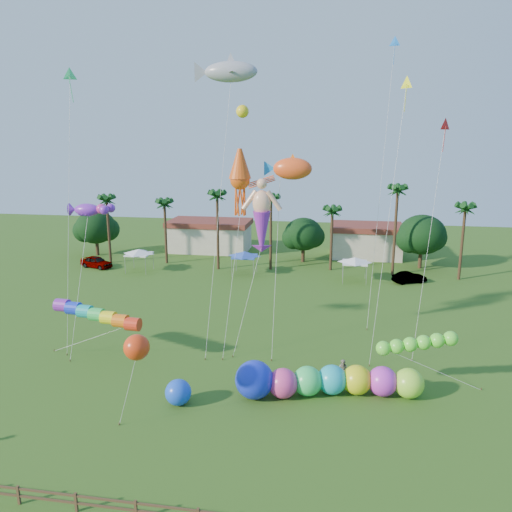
% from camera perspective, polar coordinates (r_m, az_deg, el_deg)
% --- Properties ---
extents(ground, '(160.00, 160.00, 0.00)m').
position_cam_1_polar(ground, '(30.66, -3.29, -21.10)').
color(ground, '#285116').
rests_on(ground, ground).
extents(tree_line, '(69.46, 8.91, 11.00)m').
position_cam_1_polar(tree_line, '(69.88, 7.49, 2.48)').
color(tree_line, '#3A2819').
rests_on(tree_line, ground).
extents(buildings_row, '(35.00, 7.00, 4.00)m').
position_cam_1_polar(buildings_row, '(76.69, 2.63, 1.82)').
color(buildings_row, beige).
rests_on(buildings_row, ground).
extents(tent_row, '(31.00, 4.00, 0.60)m').
position_cam_1_polar(tent_row, '(63.76, -1.43, 0.14)').
color(tent_row, white).
rests_on(tent_row, ground).
extents(car_a, '(5.01, 3.24, 1.59)m').
position_cam_1_polar(car_a, '(71.55, -17.78, -0.65)').
color(car_a, '#4C4C54').
rests_on(car_a, ground).
extents(car_b, '(4.35, 2.97, 1.36)m').
position_cam_1_polar(car_b, '(63.86, 17.13, -2.36)').
color(car_b, '#4C4C54').
rests_on(car_b, ground).
extents(spectator_b, '(0.98, 0.89, 1.63)m').
position_cam_1_polar(spectator_b, '(37.83, 9.93, -12.75)').
color(spectator_b, gray).
rests_on(spectator_b, ground).
extents(caterpillar_inflatable, '(12.96, 4.34, 2.64)m').
position_cam_1_polar(caterpillar_inflatable, '(35.50, 7.54, -13.97)').
color(caterpillar_inflatable, '#E33B8C').
rests_on(caterpillar_inflatable, ground).
extents(blue_ball, '(1.75, 1.75, 1.75)m').
position_cam_1_polar(blue_ball, '(34.70, -8.88, -15.14)').
color(blue_ball, blue).
rests_on(blue_ball, ground).
extents(rainbow_tube, '(9.60, 2.95, 3.85)m').
position_cam_1_polar(rainbow_tube, '(40.76, -16.40, -7.32)').
color(rainbow_tube, red).
rests_on(rainbow_tube, ground).
extents(green_worm, '(9.80, 2.66, 3.70)m').
position_cam_1_polar(green_worm, '(36.33, 14.35, -10.19)').
color(green_worm, '#5FEC34').
rests_on(green_worm, ground).
extents(orange_ball_kite, '(2.29, 1.61, 6.07)m').
position_cam_1_polar(orange_ball_kite, '(30.73, -13.48, -10.12)').
color(orange_ball_kite, red).
rests_on(orange_ball_kite, ground).
extents(merman_kite, '(3.22, 4.27, 13.63)m').
position_cam_1_polar(merman_kite, '(40.84, 0.66, 4.05)').
color(merman_kite, '#F6B38C').
rests_on(merman_kite, ground).
extents(fish_kite, '(4.93, 5.88, 15.87)m').
position_cam_1_polar(fish_kite, '(41.47, 4.19, 9.92)').
color(fish_kite, '#FF511C').
rests_on(fish_kite, ground).
extents(shark_kite, '(6.15, 7.91, 23.63)m').
position_cam_1_polar(shark_kite, '(43.36, -2.90, 20.28)').
color(shark_kite, '#9799A4').
rests_on(shark_kite, ground).
extents(squid_kite, '(2.26, 5.29, 16.61)m').
position_cam_1_polar(squid_kite, '(41.01, -1.84, 8.69)').
color(squid_kite, '#DC4D12').
rests_on(squid_kite, ground).
extents(lobster_kite, '(3.91, 4.47, 12.43)m').
position_cam_1_polar(lobster_kite, '(42.30, -18.74, 5.01)').
color(lobster_kite, purple).
rests_on(lobster_kite, ground).
extents(delta_kite_red, '(2.30, 4.09, 18.87)m').
position_cam_1_polar(delta_kite_red, '(42.50, 20.77, 13.36)').
color(delta_kite_red, red).
rests_on(delta_kite_red, ground).
extents(delta_kite_yellow, '(2.38, 4.09, 21.83)m').
position_cam_1_polar(delta_kite_yellow, '(40.64, 16.74, 17.74)').
color(delta_kite_yellow, '#F3FC19').
rests_on(delta_kite_yellow, ground).
extents(delta_kite_green, '(1.18, 3.56, 22.64)m').
position_cam_1_polar(delta_kite_green, '(43.39, -20.51, 18.21)').
color(delta_kite_green, '#36E67C').
rests_on(delta_kite_green, ground).
extents(delta_kite_blue, '(1.97, 4.67, 26.14)m').
position_cam_1_polar(delta_kite_blue, '(49.49, 15.49, 21.65)').
color(delta_kite_blue, '#1B7AF9').
rests_on(delta_kite_blue, ground).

